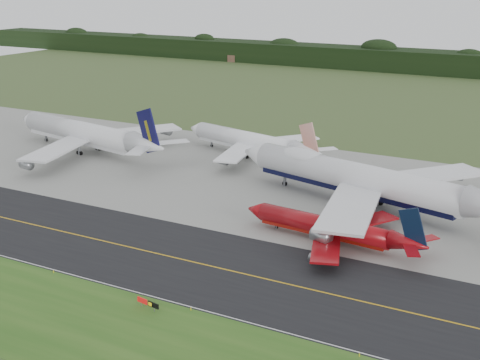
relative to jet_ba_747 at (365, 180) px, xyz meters
name	(u,v)px	position (x,y,z in m)	size (l,w,h in m)	color
ground	(227,260)	(-13.30, -42.12, -6.67)	(600.00, 600.00, 0.00)	#3E5126
grass_verge	(111,344)	(-13.30, -77.12, -6.67)	(400.00, 30.00, 0.01)	#275519
taxiway	(216,267)	(-13.30, -46.12, -6.66)	(400.00, 32.00, 0.02)	black
apron	(325,189)	(-13.30, 8.88, -6.66)	(400.00, 78.00, 0.01)	gray
taxiway_centreline	(216,267)	(-13.30, -46.12, -6.64)	(400.00, 0.40, 0.00)	#C69212
taxiway_edge_line	(170,301)	(-13.30, -61.62, -6.64)	(400.00, 0.25, 0.00)	silver
horizon_treeline	(479,66)	(-13.30, 231.65, -1.20)	(700.00, 25.00, 12.00)	black
jet_ba_747	(365,180)	(0.00, 0.00, 0.00)	(76.99, 62.53, 19.60)	silver
jet_red_737	(333,228)	(1.42, -24.02, -3.61)	(40.99, 33.26, 11.06)	maroon
jet_navy_gold	(88,134)	(-91.11, 8.03, -0.93)	(67.42, 57.91, 17.47)	silver
jet_star_tail	(252,142)	(-44.51, 27.92, -2.08)	(51.76, 42.48, 13.79)	white
taxiway_sign	(148,303)	(-14.93, -65.61, -5.54)	(4.78, 0.94, 1.60)	slate
edge_marker_left	(54,272)	(-38.60, -62.62, -6.42)	(0.16, 0.16, 0.50)	yellow
edge_marker_center	(191,309)	(-8.46, -62.62, -6.42)	(0.16, 0.16, 0.50)	yellow
edge_marker_right	(359,355)	(20.46, -62.62, -6.42)	(0.16, 0.16, 0.50)	yellow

